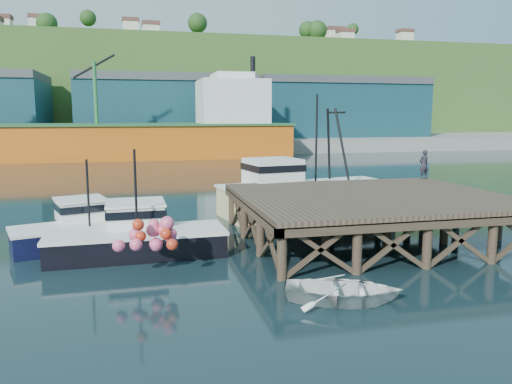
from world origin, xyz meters
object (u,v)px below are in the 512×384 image
object	(u,v)px
boat_black	(137,235)
dinghy	(343,290)
dockworker	(424,164)
boat_navy	(86,228)
trawler	(304,190)

from	to	relation	value
boat_black	dinghy	distance (m)	9.42
boat_black	dockworker	distance (m)	16.79
boat_navy	trawler	bearing A→B (deg)	3.91
boat_black	dockworker	xyz separation A→B (m)	(16.04, 4.47, 2.15)
dockworker	dinghy	bearing A→B (deg)	39.38
boat_navy	dinghy	size ratio (longest dim) A/B	1.83
trawler	dinghy	world-z (taller)	trawler
dinghy	boat_black	bearing A→B (deg)	61.92
boat_black	dockworker	size ratio (longest dim) A/B	4.33
boat_navy	trawler	distance (m)	12.68
dinghy	dockworker	xyz separation A→B (m)	(9.84, 11.55, 2.59)
dockworker	boat_navy	bearing A→B (deg)	-2.57
trawler	dockworker	bearing A→B (deg)	-28.05
boat_black	dockworker	bearing A→B (deg)	14.21
dockworker	boat_black	bearing A→B (deg)	5.38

